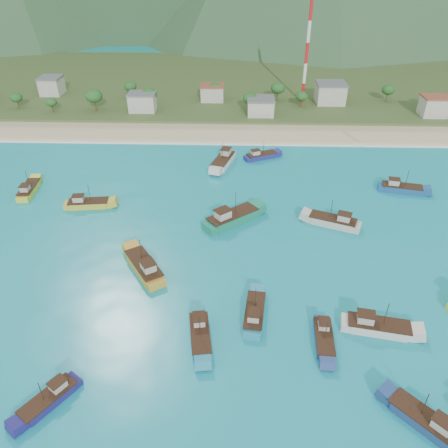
{
  "coord_description": "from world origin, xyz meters",
  "views": [
    {
      "loc": [
        9.32,
        -60.86,
        54.37
      ],
      "look_at": [
        6.81,
        18.0,
        3.0
      ],
      "focal_mm": 35.0,
      "sensor_mm": 36.0,
      "label": 1
    }
  ],
  "objects_px": {
    "boat_8": "(377,327)",
    "boat_17": "(261,156)",
    "boat_24": "(144,267)",
    "radio_tower": "(308,42)",
    "boat_6": "(324,338)",
    "boat_15": "(200,335)",
    "boat_12": "(223,161)",
    "boat_2": "(232,218)",
    "boat_7": "(50,400)",
    "boat_13": "(254,314)",
    "boat_19": "(401,189)",
    "boat_16": "(334,222)",
    "boat_22": "(425,422)",
    "boat_4": "(88,204)",
    "boat_18": "(29,190)"
  },
  "relations": [
    {
      "from": "boat_24",
      "to": "radio_tower",
      "type": "bearing_deg",
      "value": 34.49
    },
    {
      "from": "boat_12",
      "to": "boat_2",
      "type": "bearing_deg",
      "value": 111.42
    },
    {
      "from": "boat_19",
      "to": "boat_24",
      "type": "bearing_deg",
      "value": -47.92
    },
    {
      "from": "boat_12",
      "to": "boat_13",
      "type": "relative_size",
      "value": 1.26
    },
    {
      "from": "boat_19",
      "to": "boat_22",
      "type": "distance_m",
      "value": 67.46
    },
    {
      "from": "boat_2",
      "to": "boat_16",
      "type": "bearing_deg",
      "value": 50.37
    },
    {
      "from": "boat_17",
      "to": "boat_22",
      "type": "bearing_deg",
      "value": -12.19
    },
    {
      "from": "boat_4",
      "to": "boat_19",
      "type": "relative_size",
      "value": 0.96
    },
    {
      "from": "boat_7",
      "to": "boat_16",
      "type": "bearing_deg",
      "value": -100.13
    },
    {
      "from": "boat_19",
      "to": "boat_24",
      "type": "distance_m",
      "value": 69.16
    },
    {
      "from": "boat_2",
      "to": "boat_12",
      "type": "height_order",
      "value": "boat_2"
    },
    {
      "from": "radio_tower",
      "to": "boat_12",
      "type": "height_order",
      "value": "radio_tower"
    },
    {
      "from": "boat_4",
      "to": "boat_16",
      "type": "relative_size",
      "value": 0.91
    },
    {
      "from": "boat_22",
      "to": "boat_24",
      "type": "xyz_separation_m",
      "value": [
        -43.3,
        30.96,
        0.21
      ]
    },
    {
      "from": "boat_15",
      "to": "boat_22",
      "type": "height_order",
      "value": "boat_22"
    },
    {
      "from": "boat_8",
      "to": "boat_15",
      "type": "bearing_deg",
      "value": -74.46
    },
    {
      "from": "boat_2",
      "to": "boat_13",
      "type": "bearing_deg",
      "value": -30.36
    },
    {
      "from": "boat_19",
      "to": "boat_22",
      "type": "xyz_separation_m",
      "value": [
        -16.7,
        -65.36,
        -0.06
      ]
    },
    {
      "from": "boat_6",
      "to": "boat_24",
      "type": "height_order",
      "value": "boat_24"
    },
    {
      "from": "boat_8",
      "to": "boat_17",
      "type": "relative_size",
      "value": 1.14
    },
    {
      "from": "boat_7",
      "to": "boat_13",
      "type": "distance_m",
      "value": 33.83
    },
    {
      "from": "boat_16",
      "to": "boat_22",
      "type": "xyz_separation_m",
      "value": [
        3.47,
        -48.77,
        -0.13
      ]
    },
    {
      "from": "boat_2",
      "to": "boat_16",
      "type": "distance_m",
      "value": 23.13
    },
    {
      "from": "boat_7",
      "to": "boat_17",
      "type": "distance_m",
      "value": 88.98
    },
    {
      "from": "boat_13",
      "to": "boat_6",
      "type": "bearing_deg",
      "value": -17.26
    },
    {
      "from": "boat_6",
      "to": "boat_16",
      "type": "distance_m",
      "value": 35.35
    },
    {
      "from": "boat_2",
      "to": "boat_24",
      "type": "relative_size",
      "value": 1.08
    },
    {
      "from": "boat_6",
      "to": "boat_22",
      "type": "height_order",
      "value": "boat_22"
    },
    {
      "from": "boat_19",
      "to": "boat_7",
      "type": "bearing_deg",
      "value": -34.64
    },
    {
      "from": "boat_4",
      "to": "boat_24",
      "type": "bearing_deg",
      "value": 30.3
    },
    {
      "from": "boat_2",
      "to": "boat_8",
      "type": "distance_m",
      "value": 40.64
    },
    {
      "from": "boat_24",
      "to": "boat_19",
      "type": "bearing_deg",
      "value": -3.19
    },
    {
      "from": "boat_24",
      "to": "boat_6",
      "type": "bearing_deg",
      "value": -60.48
    },
    {
      "from": "boat_4",
      "to": "boat_24",
      "type": "xyz_separation_m",
      "value": [
        18.31,
        -24.09,
        0.18
      ]
    },
    {
      "from": "boat_8",
      "to": "boat_18",
      "type": "xyz_separation_m",
      "value": [
        -76.71,
        44.87,
        -0.08
      ]
    },
    {
      "from": "boat_4",
      "to": "boat_18",
      "type": "xyz_separation_m",
      "value": [
        -17.15,
        6.56,
        -0.02
      ]
    },
    {
      "from": "boat_17",
      "to": "radio_tower",
      "type": "bearing_deg",
      "value": 135.55
    },
    {
      "from": "radio_tower",
      "to": "boat_13",
      "type": "relative_size",
      "value": 4.11
    },
    {
      "from": "boat_16",
      "to": "boat_19",
      "type": "distance_m",
      "value": 26.12
    },
    {
      "from": "boat_8",
      "to": "boat_15",
      "type": "height_order",
      "value": "boat_8"
    },
    {
      "from": "boat_8",
      "to": "boat_2",
      "type": "bearing_deg",
      "value": -132.35
    },
    {
      "from": "boat_4",
      "to": "boat_15",
      "type": "xyz_separation_m",
      "value": [
        30.5,
        -40.86,
        -0.06
      ]
    },
    {
      "from": "boat_7",
      "to": "boat_12",
      "type": "bearing_deg",
      "value": -70.16
    },
    {
      "from": "boat_8",
      "to": "boat_17",
      "type": "xyz_separation_m",
      "value": [
        -16.48,
        67.79,
        -0.14
      ]
    },
    {
      "from": "boat_7",
      "to": "boat_15",
      "type": "height_order",
      "value": "boat_15"
    },
    {
      "from": "boat_17",
      "to": "boat_24",
      "type": "distance_m",
      "value": 59.03
    },
    {
      "from": "boat_2",
      "to": "boat_17",
      "type": "bearing_deg",
      "value": 128.48
    },
    {
      "from": "radio_tower",
      "to": "boat_12",
      "type": "bearing_deg",
      "value": -118.21
    },
    {
      "from": "boat_22",
      "to": "boat_16",
      "type": "bearing_deg",
      "value": 50.48
    },
    {
      "from": "radio_tower",
      "to": "boat_17",
      "type": "height_order",
      "value": "radio_tower"
    }
  ]
}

